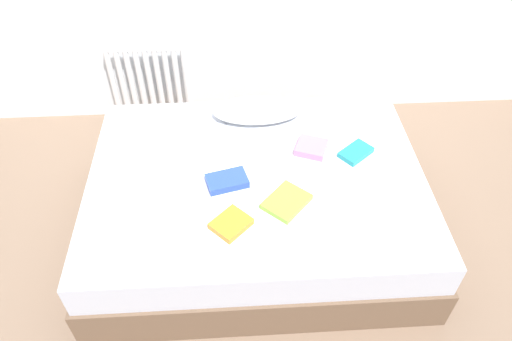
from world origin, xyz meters
TOP-DOWN VIEW (x-y plane):
  - ground_plane at (0.00, 0.00)m, footprint 8.00×8.00m
  - bed at (0.00, 0.00)m, footprint 2.00×1.50m
  - radiator at (-0.76, 1.20)m, footprint 0.61×0.04m
  - pillow at (0.04, 0.54)m, footprint 0.59×0.28m
  - textbook_lime at (0.15, -0.24)m, footprint 0.30×0.31m
  - textbook_teal at (0.61, 0.13)m, footprint 0.24×0.22m
  - textbook_pink at (0.35, 0.19)m, footprint 0.23×0.23m
  - textbook_white at (-0.44, 0.06)m, footprint 0.24×0.20m
  - textbook_blue at (-0.17, -0.07)m, footprint 0.26×0.20m
  - textbook_orange at (-0.16, -0.38)m, footprint 0.25×0.25m

SIDE VIEW (x-z plane):
  - ground_plane at x=0.00m, z-range 0.00..0.00m
  - bed at x=0.00m, z-range 0.00..0.50m
  - radiator at x=-0.76m, z-range 0.11..0.69m
  - textbook_lime at x=0.15m, z-range 0.50..0.53m
  - textbook_white at x=-0.44m, z-range 0.50..0.53m
  - textbook_teal at x=0.61m, z-range 0.50..0.53m
  - textbook_orange at x=-0.16m, z-range 0.50..0.54m
  - textbook_pink at x=0.35m, z-range 0.50..0.54m
  - textbook_blue at x=-0.17m, z-range 0.50..0.55m
  - pillow at x=0.04m, z-range 0.50..0.61m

